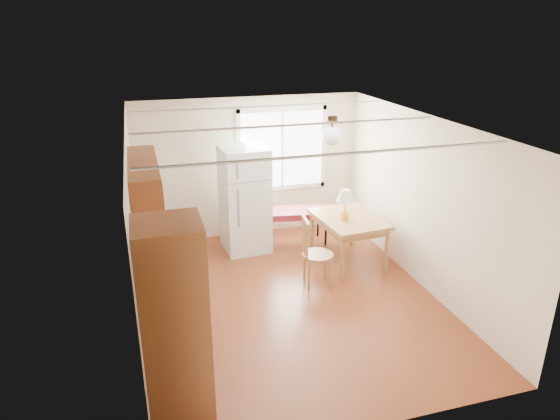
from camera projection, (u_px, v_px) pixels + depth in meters
name	position (u px, v px, depth m)	size (l,w,h in m)	color
room_shell	(291.00, 217.00, 6.63)	(4.60, 5.60, 2.62)	#572312
kitchen_run	(166.00, 285.00, 5.76)	(0.65, 3.40, 2.20)	brown
window_unit	(282.00, 149.00, 8.90)	(1.64, 0.05, 1.51)	white
pendant_light	(332.00, 135.00, 6.82)	(0.26, 0.26, 0.40)	#322116
refrigerator	(245.00, 200.00, 8.35)	(0.79, 0.79, 1.79)	white
bench	(290.00, 214.00, 8.61)	(1.48, 0.75, 0.65)	maroon
dining_table	(348.00, 223.00, 7.98)	(1.03, 1.31, 0.77)	olive
chair	(311.00, 248.00, 7.26)	(0.48, 0.47, 1.06)	olive
table_lamp	(345.00, 198.00, 7.75)	(0.28, 0.28, 0.49)	gold
coffee_maker	(168.00, 300.00, 5.08)	(0.21, 0.26, 0.36)	black
kettle	(159.00, 270.00, 5.80)	(0.10, 0.10, 0.20)	red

